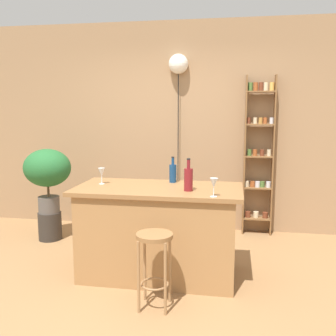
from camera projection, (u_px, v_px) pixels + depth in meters
ground at (153, 288)px, 3.58m from camera, size 12.00×12.00×0.00m
back_wall at (182, 127)px, 5.26m from camera, size 6.40×0.10×2.80m
kitchen_counter at (159, 231)px, 3.80m from camera, size 1.61×0.80×0.90m
bar_stool at (155, 254)px, 3.16m from camera, size 0.30×0.30×0.64m
spice_shelf at (259, 154)px, 4.99m from camera, size 0.38×0.16×2.07m
plant_stool at (50, 226)px, 4.89m from camera, size 0.29×0.29×0.35m
potted_plant at (47, 171)px, 4.79m from camera, size 0.59×0.53×0.81m
bottle_sauce_amber at (188, 179)px, 3.55m from camera, size 0.08×0.08×0.30m
bottle_olive_oil at (173, 173)px, 3.96m from camera, size 0.07×0.07×0.27m
wine_glass_left at (214, 183)px, 3.31m from camera, size 0.07×0.07×0.16m
wine_glass_center at (102, 173)px, 3.87m from camera, size 0.07×0.07×0.16m
pendant_globe_light at (178, 66)px, 5.04m from camera, size 0.26×0.26×2.36m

